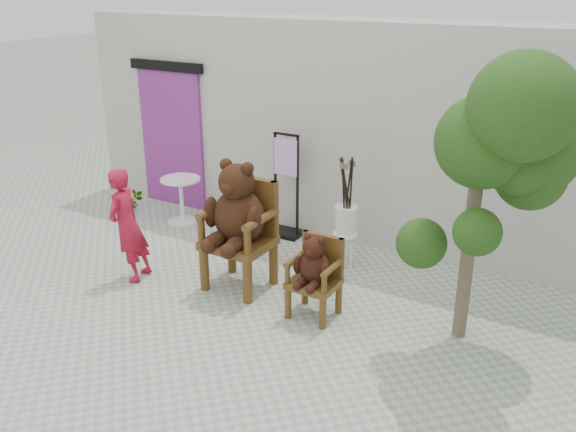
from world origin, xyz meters
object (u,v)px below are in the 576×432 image
at_px(chair_small, 315,268).
at_px(tree, 512,138).
at_px(chair_big, 239,217).
at_px(display_stand, 286,197).
at_px(stool_bucket, 346,219).
at_px(cafe_table, 181,195).
at_px(person, 127,225).

distance_m(chair_small, tree, 2.42).
xyz_separation_m(chair_big, display_stand, (-0.32, 1.63, -0.32)).
xyz_separation_m(display_stand, tree, (3.20, -1.38, 1.57)).
bearing_deg(tree, stool_bucket, 156.08).
relative_size(chair_small, cafe_table, 1.37).
height_order(cafe_table, tree, tree).
height_order(chair_big, display_stand, chair_big).
distance_m(cafe_table, tree, 5.22).
height_order(stool_bucket, tree, tree).
relative_size(display_stand, stool_bucket, 1.04).
relative_size(chair_small, stool_bucket, 0.66).
xyz_separation_m(person, cafe_table, (-0.65, 1.77, -0.26)).
bearing_deg(display_stand, chair_big, -79.70).
xyz_separation_m(chair_small, display_stand, (-1.42, 1.78, 0.02)).
relative_size(person, display_stand, 0.93).
distance_m(chair_big, cafe_table, 2.37).
bearing_deg(chair_big, tree, 5.00).
bearing_deg(cafe_table, chair_small, -24.74).
bearing_deg(person, stool_bucket, 115.02).
distance_m(display_stand, stool_bucket, 1.26).
xyz_separation_m(chair_big, person, (-1.30, -0.51, -0.20)).
distance_m(chair_small, cafe_table, 3.36).
relative_size(stool_bucket, tree, 0.49).
distance_m(chair_small, display_stand, 2.28).
bearing_deg(display_stand, person, -115.47).
xyz_separation_m(chair_big, chair_small, (1.10, -0.15, -0.33)).
bearing_deg(chair_big, display_stand, 101.15).
xyz_separation_m(chair_small, person, (-2.40, -0.36, 0.13)).
height_order(person, cafe_table, person).
bearing_deg(person, cafe_table, -172.52).
distance_m(chair_small, person, 2.43).
bearing_deg(chair_big, stool_bucket, 53.78).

